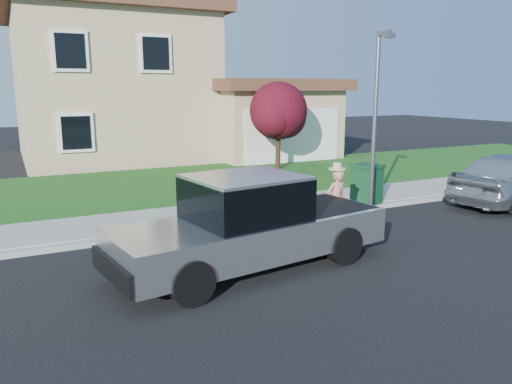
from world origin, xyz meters
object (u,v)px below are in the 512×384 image
ornamental_tree (279,114)px  trash_bin (367,183)px  woman (336,200)px  street_lamp (376,114)px  pickup_truck (250,225)px

ornamental_tree → trash_bin: 6.70m
woman → ornamental_tree: (2.99, 8.08, 1.52)m
ornamental_tree → street_lamp: street_lamp is taller
trash_bin → street_lamp: size_ratio=0.23×
pickup_truck → ornamental_tree: (5.74, 9.29, 1.47)m
ornamental_tree → trash_bin: bearing=-97.0°
pickup_truck → trash_bin: pickup_truck is taller
pickup_truck → trash_bin: bearing=21.5°
woman → trash_bin: woman is taller
pickup_truck → woman: (2.75, 1.20, -0.05)m
woman → street_lamp: bearing=-160.2°
ornamental_tree → trash_bin: ornamental_tree is taller
ornamental_tree → woman: bearing=-110.3°
street_lamp → ornamental_tree: bearing=87.4°
pickup_truck → ornamental_tree: bearing=50.0°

